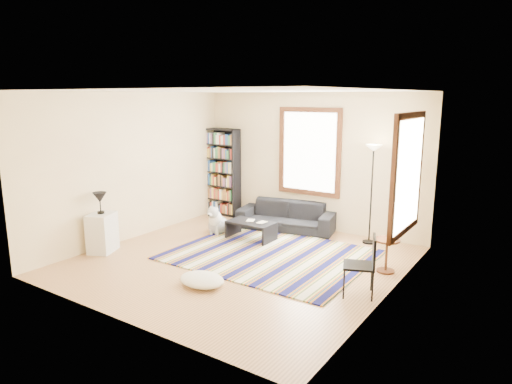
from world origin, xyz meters
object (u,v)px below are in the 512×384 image
Objects in this scene: side_table at (386,256)px; dog at (218,219)px; bookshelf at (222,172)px; white_cabinet at (102,233)px; coffee_table at (251,231)px; floor_lamp at (371,195)px; folding_chair at (359,266)px; sofa at (286,216)px; floor_cushion at (202,280)px.

dog is at bearing 177.56° from side_table.
white_cabinet is at bearing -92.05° from bookshelf.
white_cabinet is (-1.80, -2.04, 0.17)m from coffee_table.
folding_chair is (0.69, -2.31, -0.50)m from floor_lamp.
sofa is 1.07× the size of floor_lamp.
white_cabinet is 2.25m from dog.
floor_cushion is 0.38× the size of floor_lamp.
coffee_table is at bearing -36.50° from bookshelf.
floor_lamp is 3.16× the size of dog.
white_cabinet is at bearing -135.96° from sofa.
dog is (-3.43, 1.20, -0.14)m from folding_chair.
side_table is at bearing -59.65° from floor_lamp.
bookshelf is 4.67m from side_table.
sofa is 1.01m from coffee_table.
white_cabinet reaches higher than side_table.
bookshelf reaches higher than side_table.
folding_chair is (4.33, -2.48, -0.57)m from bookshelf.
folding_chair is at bearing -13.21° from white_cabinet.
sofa is at bearing 36.21° from dog.
bookshelf reaches higher than dog.
bookshelf is at bearing 123.95° from floor_cushion.
floor_lamp is at bearing 16.14° from white_cabinet.
sofa is 3.38× the size of dog.
floor_lamp is (1.33, 3.28, 0.84)m from floor_cushion.
white_cabinet is at bearing -131.42° from coffee_table.
sofa is 3.21m from floor_cushion.
sofa is 2.74m from side_table.
floor_cushion is at bearing -56.05° from bookshelf.
coffee_table is 1.27× the size of floor_cushion.
bookshelf is 3.40× the size of dog.
floor_cushion is (0.42, -3.18, -0.20)m from sofa.
sofa is at bearing -176.72° from floor_lamp.
floor_lamp is 2.46m from folding_chair.
floor_cushion is 1.02× the size of white_cabinet.
folding_chair is at bearing -73.46° from floor_lamp.
floor_lamp reaches higher than white_cabinet.
dog is at bearing 138.90° from folding_chair.
sofa is at bearing 97.50° from floor_cushion.
coffee_table is 1.67× the size of side_table.
bookshelf is 2.33× the size of folding_chair.
dog reaches higher than coffee_table.
floor_lamp is 3.44× the size of side_table.
sofa is at bearing 155.00° from side_table.
sofa is 2.80× the size of floor_cushion.
bookshelf is at bearing 64.49° from white_cabinet.
floor_lamp is (1.96, 1.07, 0.75)m from coffee_table.
side_table is (2.48, -1.16, -0.02)m from sofa.
folding_chair reaches higher than sofa.
bookshelf reaches higher than sofa.
side_table reaches higher than floor_cushion.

